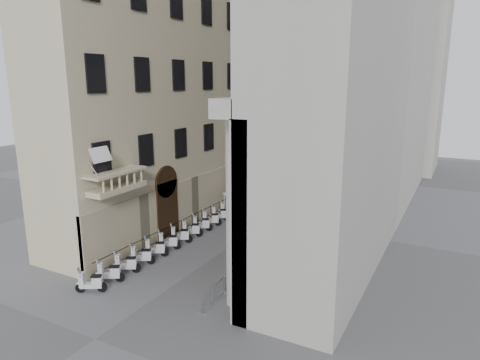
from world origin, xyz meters
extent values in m
plane|color=#4F4F51|center=(0.00, 0.00, 0.00)|extent=(120.00, 120.00, 0.00)
cube|color=beige|center=(-7.50, 22.00, 17.00)|extent=(5.00, 36.00, 34.00)
cube|color=#A9A7A0|center=(0.00, 48.00, 15.00)|extent=(22.00, 10.00, 30.00)
cylinder|color=silver|center=(-3.90, 18.73, 1.00)|extent=(0.06, 0.06, 2.00)
cylinder|color=silver|center=(-1.36, 18.73, 1.00)|extent=(0.06, 0.06, 2.00)
cylinder|color=silver|center=(-3.90, 21.27, 1.00)|extent=(0.06, 0.06, 2.00)
cylinder|color=silver|center=(-1.36, 21.27, 1.00)|extent=(0.06, 0.06, 2.00)
cube|color=silver|center=(-2.63, 20.00, 2.05)|extent=(2.73, 2.73, 0.11)
cone|color=silver|center=(-2.63, 20.00, 2.50)|extent=(3.64, 3.64, 0.91)
cylinder|color=gray|center=(-2.67, 21.71, 3.91)|extent=(0.16, 0.16, 7.82)
cylinder|color=gray|center=(-1.55, 21.37, 7.82)|extent=(2.28, 0.81, 0.12)
cube|color=gray|center=(-0.53, 21.05, 7.78)|extent=(0.53, 0.35, 0.15)
cube|color=black|center=(-4.20, 24.56, 0.84)|extent=(0.27, 0.80, 1.67)
cube|color=#19E54C|center=(-4.07, 24.57, 1.02)|extent=(0.05, 0.61, 0.93)
imported|color=black|center=(-0.05, 30.26, 0.87)|extent=(0.71, 0.55, 1.73)
imported|color=black|center=(1.06, 30.63, 0.86)|extent=(0.90, 0.73, 1.73)
imported|color=black|center=(0.15, 35.97, 0.81)|extent=(0.92, 0.74, 1.63)
camera|label=1|loc=(14.10, -12.34, 11.65)|focal=32.00mm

